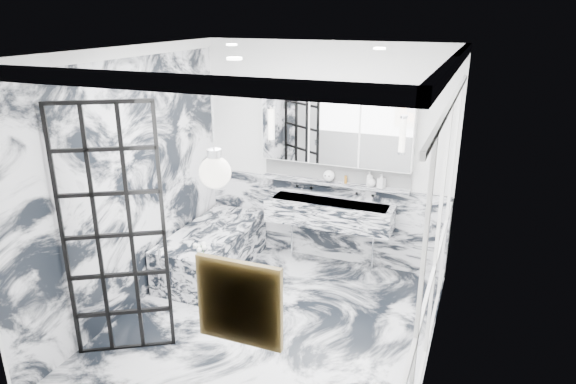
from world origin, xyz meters
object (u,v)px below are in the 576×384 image
at_px(trough_sink, 329,213).
at_px(bathtub, 212,250).
at_px(mirror_cabinet, 336,125).
at_px(crittall_door, 114,235).

relative_size(trough_sink, bathtub, 0.97).
bearing_deg(mirror_cabinet, trough_sink, -90.00).
bearing_deg(crittall_door, mirror_cabinet, 32.06).
relative_size(crittall_door, bathtub, 1.46).
distance_m(trough_sink, mirror_cabinet, 1.10).
xyz_separation_m(trough_sink, bathtub, (-1.33, -0.66, -0.45)).
xyz_separation_m(mirror_cabinet, bathtub, (-1.32, -0.83, -1.54)).
xyz_separation_m(trough_sink, mirror_cabinet, (-0.00, 0.17, 1.09)).
bearing_deg(bathtub, trough_sink, 26.48).
distance_m(mirror_cabinet, bathtub, 2.20).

